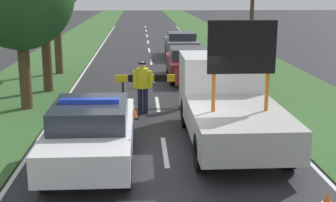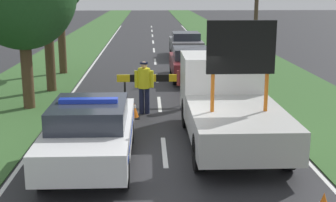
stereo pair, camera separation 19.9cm
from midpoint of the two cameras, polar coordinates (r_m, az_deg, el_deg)
ground_plane at (r=11.45m, az=-0.77°, el=-6.88°), size 160.00×160.00×0.00m
lane_markings at (r=24.06m, az=-2.20°, el=3.96°), size 6.86×57.50×0.01m
grass_verge_left at (r=31.38m, az=-12.58°, el=5.91°), size 4.00×120.00×0.03m
grass_verge_right at (r=31.55m, az=7.57°, el=6.15°), size 4.00×120.00×0.03m
police_car at (r=11.00m, az=-9.82°, el=-3.66°), size 1.89×4.73×1.58m
work_truck at (r=12.62m, az=6.84°, el=0.05°), size 2.25×5.51×3.30m
road_barrier at (r=16.34m, az=-2.06°, el=2.56°), size 2.72×0.08×1.09m
police_officer at (r=15.17m, az=-3.49°, el=2.21°), size 0.62×0.39×1.73m
pedestrian_civilian at (r=15.82m, az=1.53°, el=2.38°), size 0.57×0.36×1.60m
traffic_cone_near_police at (r=17.02m, az=2.35°, el=0.93°), size 0.42×0.42×0.58m
traffic_cone_centre_front at (r=14.84m, az=-4.90°, el=-0.85°), size 0.47×0.47×0.65m
queued_car_wagon_maroon at (r=21.20m, az=2.20°, el=4.71°), size 1.81×4.19×1.43m
queued_car_suv_grey at (r=28.22m, az=1.42°, el=7.01°), size 1.79×4.18×1.48m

